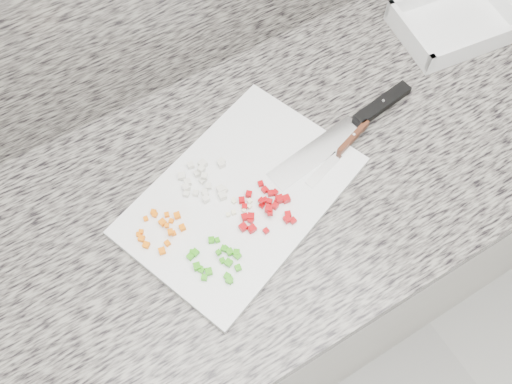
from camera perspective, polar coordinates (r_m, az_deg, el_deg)
cabinet at (r=1.50m, az=0.97°, el=-7.38°), size 3.92×0.62×0.86m
countertop at (r=1.09m, az=1.32°, el=1.02°), size 3.96×0.64×0.04m
cutting_board at (r=1.05m, az=-1.50°, el=-0.38°), size 0.49×0.41×0.01m
carrot_pile at (r=1.02m, az=-9.42°, el=-3.71°), size 0.09×0.09×0.02m
onion_pile at (r=1.05m, az=-5.19°, el=1.10°), size 0.10×0.10×0.02m
green_pepper_pile at (r=0.98m, az=-3.96°, el=-6.92°), size 0.09×0.09×0.02m
red_pepper_pile at (r=1.02m, az=0.95°, el=-1.65°), size 0.11×0.11×0.02m
garlic_pile at (r=1.02m, az=-1.55°, el=-1.59°), size 0.05×0.05×0.01m
chef_knife at (r=1.14m, az=10.39°, el=7.11°), size 0.35×0.08×0.02m
paring_knife at (r=1.10m, az=8.98°, el=4.64°), size 0.18×0.07×0.02m
tray at (r=1.36m, az=19.23°, el=15.64°), size 0.27×0.21×0.05m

